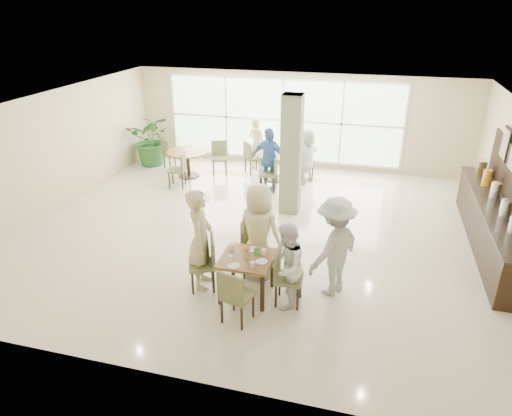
% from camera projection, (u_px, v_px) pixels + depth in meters
% --- Properties ---
extents(ground, '(10.00, 10.00, 0.00)m').
position_uv_depth(ground, '(261.00, 230.00, 10.11)').
color(ground, beige).
rests_on(ground, ground).
extents(room_shell, '(10.00, 10.00, 10.00)m').
position_uv_depth(room_shell, '(262.00, 157.00, 9.41)').
color(room_shell, white).
rests_on(room_shell, ground).
extents(window_bank, '(7.00, 0.04, 7.00)m').
position_uv_depth(window_bank, '(282.00, 120.00, 13.57)').
color(window_bank, silver).
rests_on(window_bank, ground).
extents(column, '(0.45, 0.45, 2.80)m').
position_uv_depth(column, '(291.00, 155.00, 10.49)').
color(column, '#6D7B56').
rests_on(column, ground).
extents(main_table, '(0.86, 0.86, 0.75)m').
position_uv_depth(main_table, '(247.00, 263.00, 7.63)').
color(main_table, brown).
rests_on(main_table, ground).
extents(round_table_left, '(1.18, 1.18, 0.75)m').
position_uv_depth(round_table_left, '(188.00, 157.00, 13.01)').
color(round_table_left, brown).
rests_on(round_table_left, ground).
extents(round_table_right, '(1.12, 1.12, 0.75)m').
position_uv_depth(round_table_right, '(276.00, 160.00, 12.79)').
color(round_table_right, brown).
rests_on(round_table_right, ground).
extents(chairs_main_table, '(2.07, 1.96, 0.95)m').
position_uv_depth(chairs_main_table, '(245.00, 271.00, 7.71)').
color(chairs_main_table, brown).
rests_on(chairs_main_table, ground).
extents(chairs_table_left, '(2.13, 1.89, 0.95)m').
position_uv_depth(chairs_table_left, '(189.00, 160.00, 13.07)').
color(chairs_table_left, brown).
rests_on(chairs_table_left, ground).
extents(chairs_table_right, '(2.12, 1.92, 0.95)m').
position_uv_depth(chairs_table_right, '(275.00, 164.00, 12.80)').
color(chairs_table_right, brown).
rests_on(chairs_table_right, ground).
extents(tabletop_clutter, '(0.74, 0.80, 0.21)m').
position_uv_depth(tabletop_clutter, '(247.00, 255.00, 7.55)').
color(tabletop_clutter, white).
rests_on(tabletop_clutter, main_table).
extents(buffet_counter, '(0.64, 4.70, 1.95)m').
position_uv_depth(buffet_counter, '(492.00, 223.00, 9.23)').
color(buffet_counter, black).
rests_on(buffet_counter, ground).
extents(framed_art_b, '(0.05, 0.55, 0.70)m').
position_uv_depth(framed_art_b, '(506.00, 144.00, 9.77)').
color(framed_art_b, black).
rests_on(framed_art_b, ground).
extents(potted_plant, '(1.69, 1.69, 1.58)m').
position_uv_depth(potted_plant, '(153.00, 139.00, 13.89)').
color(potted_plant, '#265C25').
rests_on(potted_plant, ground).
extents(teen_left, '(0.57, 0.74, 1.83)m').
position_uv_depth(teen_left, '(201.00, 239.00, 7.82)').
color(teen_left, '#C9BB86').
rests_on(teen_left, ground).
extents(teen_far, '(0.97, 0.70, 1.79)m').
position_uv_depth(teen_far, '(259.00, 232.00, 8.11)').
color(teen_far, '#C9BB86').
rests_on(teen_far, ground).
extents(teen_right, '(0.57, 0.73, 1.49)m').
position_uv_depth(teen_right, '(286.00, 266.00, 7.35)').
color(teen_right, white).
rests_on(teen_right, ground).
extents(teen_standing, '(1.16, 1.32, 1.78)m').
position_uv_depth(teen_standing, '(334.00, 247.00, 7.64)').
color(teen_standing, '#AAAAAD').
rests_on(teen_standing, ground).
extents(adult_a, '(1.10, 0.79, 1.69)m').
position_uv_depth(adult_a, '(268.00, 160.00, 11.96)').
color(adult_a, '#3E73BB').
rests_on(adult_a, ground).
extents(adult_b, '(1.13, 1.53, 1.51)m').
position_uv_depth(adult_b, '(306.00, 156.00, 12.51)').
color(adult_b, white).
rests_on(adult_b, ground).
extents(adult_standing, '(0.68, 0.58, 1.57)m').
position_uv_depth(adult_standing, '(257.00, 144.00, 13.44)').
color(adult_standing, '#C9BB86').
rests_on(adult_standing, ground).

